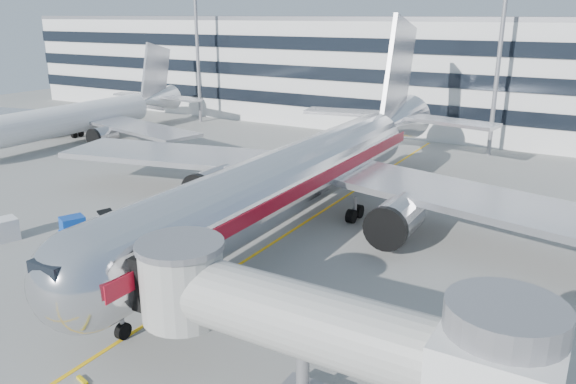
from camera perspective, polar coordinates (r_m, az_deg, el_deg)
The scene contains 14 objects.
ground at distance 36.11m, azimuth -7.12°, elevation -8.68°, with size 180.00×180.00×0.00m, color gray.
lead_in_line at distance 43.75m, azimuth 0.80°, elevation -3.70°, with size 0.25×70.00×0.01m, color yellow.
main_jet at distance 43.84m, azimuth 1.93°, elevation 2.16°, with size 50.95×48.70×16.06m.
jet_bridge at distance 22.64m, azimuth 5.41°, elevation -14.60°, with size 17.80×4.50×7.00m.
terminal at distance 86.20m, azimuth 17.05°, elevation 11.48°, with size 150.00×24.25×15.60m.
light_mast_west at distance 87.08m, azimuth -9.32°, elevation 16.73°, with size 2.40×1.20×25.45m.
light_mast_centre at distance 68.57m, azimuth 20.98°, elevation 15.66°, with size 2.40×1.20×25.45m.
second_jet at distance 77.84m, azimuth -20.65°, elevation 7.09°, with size 38.21×36.52×12.04m.
belt_loader at distance 42.89m, azimuth -17.24°, elevation -4.13°, with size 4.52×2.88×2.12m.
baggage_tug at distance 42.59m, azimuth -20.78°, elevation -4.13°, with size 3.39×2.82×2.22m.
cargo_container_left at distance 46.29m, azimuth -26.73°, elevation -3.38°, with size 1.94×1.94×1.64m.
cargo_container_right at distance 43.11m, azimuth -18.68°, elevation -3.94°, with size 1.41×1.41×1.49m.
cargo_container_front at distance 43.90m, azimuth -18.27°, elevation -3.50°, with size 1.44×1.44×1.52m.
ramp_worker at distance 41.54m, azimuth -18.73°, elevation -4.37°, with size 0.75×0.49×2.05m, color #93F519.
Camera 1 is at (20.00, -25.50, 15.92)m, focal length 35.00 mm.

